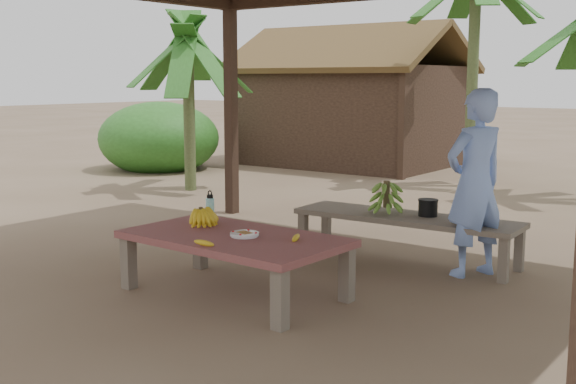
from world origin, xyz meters
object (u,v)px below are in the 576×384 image
Objects in this scene: work_table at (234,243)px; woman at (475,183)px; ripe_banana_bunch at (201,215)px; water_flask at (210,209)px; cooking_pot at (428,208)px; plate at (244,234)px; bench at (406,221)px.

woman is (1.33, 1.72, 0.40)m from work_table.
woman is at bearing 40.82° from ripe_banana_bunch.
work_table is at bearing -16.19° from ripe_banana_bunch.
water_flask reaches higher than cooking_pot.
cooking_pot reaches higher than work_table.
water_flask is at bearing 155.81° from plate.
ripe_banana_bunch is 1.54× the size of cooking_pot.
bench is 7.93× the size of ripe_banana_bunch.
cooking_pot is (0.79, 1.92, 0.09)m from work_table.
plate is (0.61, -0.14, -0.07)m from ripe_banana_bunch.
water_flask is (-0.52, 0.28, 0.18)m from work_table.
cooking_pot is at bearing 53.96° from ripe_banana_bunch.
ripe_banana_bunch is at bearing 166.78° from plate.
woman reaches higher than bench.
cooking_pot is at bearing 24.35° from bench.
water_flask is 1.55× the size of cooking_pot.
work_table is 6.54× the size of ripe_banana_bunch.
bench is at bearing 73.67° from work_table.
water_flask is 2.10m from cooking_pot.
ripe_banana_bunch is 0.99× the size of water_flask.
work_table is at bearing -11.13° from woman.
water_flask is at bearing -128.62° from bench.
work_table is at bearing -178.69° from plate.
ripe_banana_bunch is at bearing -126.04° from cooking_pot.
water_flask reaches higher than bench.
bench is at bearing 56.63° from ripe_banana_bunch.
ripe_banana_bunch is at bearing 165.88° from work_table.
plate is at bearing -109.62° from cooking_pot.
bench is 0.24m from cooking_pot.
cooking_pot is (1.31, 1.64, -0.09)m from water_flask.
woman reaches higher than ripe_banana_bunch.
water_flask is (-0.02, 0.14, 0.03)m from ripe_banana_bunch.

